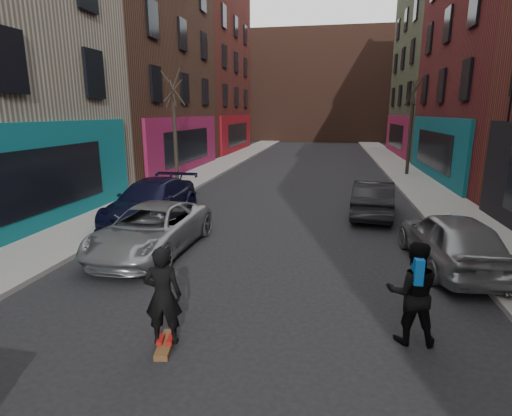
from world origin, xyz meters
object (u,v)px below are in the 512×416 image
at_px(tree_right_far, 412,117).
at_px(skateboard, 166,344).
at_px(parked_right_far, 451,240).
at_px(parked_left_far, 152,229).
at_px(tree_left_far, 174,120).
at_px(parked_left_end, 152,201).
at_px(skateboarder, 163,296).
at_px(parked_right_end, 373,199).
at_px(pedestrian, 413,292).

relative_size(tree_right_far, skateboard, 8.50).
bearing_deg(parked_right_far, parked_left_far, -3.57).
distance_m(tree_left_far, parked_left_far, 10.36).
xyz_separation_m(parked_left_end, skateboarder, (3.62, -7.39, 0.20)).
bearing_deg(skateboard, parked_right_end, 55.27).
bearing_deg(parked_left_end, skateboard, -62.89).
distance_m(parked_left_far, skateboarder, 4.89).
height_order(tree_left_far, parked_left_end, tree_left_far).
relative_size(parked_left_far, pedestrian, 2.64).
distance_m(parked_left_far, parked_right_end, 8.22).
relative_size(parked_right_far, skateboard, 5.21).
xyz_separation_m(parked_left_end, pedestrian, (7.60, -6.45, 0.17)).
height_order(parked_left_end, parked_right_end, parked_left_end).
bearing_deg(skateboard, parked_right_far, 28.58).
distance_m(tree_right_far, parked_left_far, 18.38).
bearing_deg(pedestrian, parked_right_end, -92.13).
height_order(tree_right_far, parked_right_end, tree_right_far).
relative_size(tree_right_far, parked_right_end, 1.68).
bearing_deg(tree_left_far, parked_right_far, -40.62).
xyz_separation_m(tree_left_far, parked_left_far, (3.00, -9.53, -2.73)).
distance_m(parked_left_end, parked_right_far, 9.61).
bearing_deg(tree_left_far, tree_right_far, 25.82).
xyz_separation_m(parked_left_far, skateboard, (2.22, -4.35, -0.60)).
relative_size(skateboard, skateboarder, 0.48).
relative_size(parked_right_far, skateboarder, 2.52).
distance_m(parked_right_far, skateboard, 7.27).
distance_m(parked_right_end, skateboard, 10.41).
relative_size(parked_left_end, parked_right_far, 1.20).
bearing_deg(pedestrian, tree_left_far, -55.37).
height_order(tree_left_far, parked_right_far, tree_left_far).
distance_m(parked_left_end, skateboard, 8.26).
distance_m(parked_right_end, skateboarder, 10.39).
height_order(tree_left_far, parked_right_end, tree_left_far).
xyz_separation_m(parked_right_end, pedestrian, (-0.20, -8.57, 0.23)).
height_order(parked_right_far, pedestrian, pedestrian).
height_order(tree_right_far, parked_left_end, tree_right_far).
distance_m(skateboard, skateboarder, 0.88).
bearing_deg(parked_left_end, tree_right_far, 50.15).
bearing_deg(tree_left_far, skateboarder, -69.38).
xyz_separation_m(tree_right_far, parked_left_far, (-9.40, -15.53, -2.88)).
xyz_separation_m(parked_left_end, parked_right_far, (9.20, -2.78, -0.01)).
xyz_separation_m(tree_right_far, parked_right_far, (-1.60, -15.26, -2.82)).
bearing_deg(skateboard, tree_left_far, 99.61).
xyz_separation_m(parked_right_far, parked_right_end, (-1.40, 4.90, -0.05)).
bearing_deg(parked_right_end, parked_left_far, 45.41).
relative_size(tree_left_far, pedestrian, 3.68).
xyz_separation_m(parked_left_end, parked_right_end, (7.80, 2.12, -0.06)).
height_order(parked_left_far, skateboarder, skateboarder).
xyz_separation_m(parked_left_far, parked_right_end, (6.40, 5.16, 0.02)).
relative_size(parked_right_end, pedestrian, 2.29).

